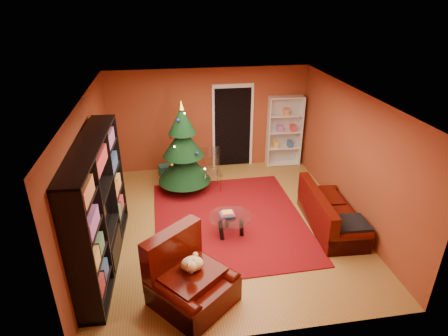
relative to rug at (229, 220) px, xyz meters
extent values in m
cube|color=olive|center=(-0.06, -0.09, -0.04)|extent=(5.00, 5.50, 0.05)
cube|color=silver|center=(-0.06, -0.09, 2.61)|extent=(5.00, 5.50, 0.05)
cube|color=brown|center=(-0.06, 2.68, 1.29)|extent=(5.00, 0.05, 2.60)
cube|color=brown|center=(-2.58, -0.09, 1.29)|extent=(0.05, 5.50, 2.60)
cube|color=brown|center=(2.47, -0.09, 1.29)|extent=(0.05, 5.50, 2.60)
cube|color=maroon|center=(0.00, 0.00, 0.00)|extent=(3.07, 3.56, 0.02)
cube|color=#1A6468|center=(-1.25, 2.25, 0.14)|extent=(0.36, 0.36, 0.29)
cube|color=#236536|center=(-0.76, 1.56, 0.13)|extent=(0.34, 0.34, 0.27)
cube|color=maroon|center=(-0.75, 2.14, 0.10)|extent=(0.25, 0.25, 0.21)
camera|label=1|loc=(-1.13, -6.37, 4.28)|focal=30.00mm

